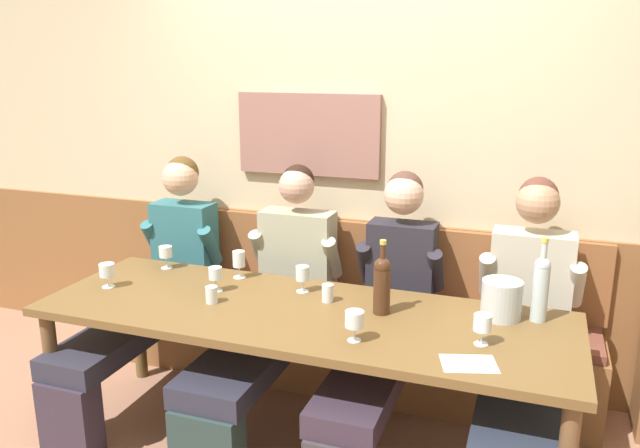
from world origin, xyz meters
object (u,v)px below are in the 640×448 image
object	(u,v)px
person_left_seat	(526,334)
wine_bottle_amber_mid	(541,286)
dining_table	(301,325)
ice_bucket	(501,299)
wine_glass_mid_left	(166,253)
water_tumbler_right	(212,295)
wine_glass_right_end	(215,275)
wine_glass_center_front	(482,324)
wall_bench	(345,338)
person_right_seat	(385,314)
water_tumbler_center	(328,293)
wine_bottle_clear_water	(382,283)
wine_glass_left_end	(354,321)
person_center_right_seat	(272,303)
wine_glass_by_bottle	(302,274)
wine_glass_near_bucket	(107,271)
wine_glass_mid_right	(239,261)
person_center_left_seat	(153,280)

from	to	relation	value
person_left_seat	wine_bottle_amber_mid	xyz separation A→B (m)	(0.04, -0.06, 0.26)
dining_table	ice_bucket	bearing A→B (deg)	14.50
wine_bottle_amber_mid	wine_glass_mid_left	bearing A→B (deg)	178.31
ice_bucket	water_tumbler_right	bearing A→B (deg)	-167.95
wine_glass_right_end	wine_glass_center_front	bearing A→B (deg)	-7.39
wall_bench	wine_glass_mid_left	bearing A→B (deg)	-157.70
person_right_seat	water_tumbler_center	xyz separation A→B (m)	(-0.25, -0.17, 0.14)
person_right_seat	wine_bottle_clear_water	world-z (taller)	person_right_seat
wine_bottle_clear_water	wine_glass_mid_left	distance (m)	1.31
dining_table	wine_glass_left_end	xyz separation A→B (m)	(0.33, -0.23, 0.16)
person_center_right_seat	wine_glass_mid_left	size ratio (longest dim) A/B	10.15
dining_table	wine_glass_by_bottle	xyz separation A→B (m)	(-0.08, 0.23, 0.16)
person_left_seat	water_tumbler_center	world-z (taller)	person_left_seat
ice_bucket	wine_glass_center_front	xyz separation A→B (m)	(-0.05, -0.31, 0.00)
wall_bench	ice_bucket	xyz separation A→B (m)	(0.88, -0.46, 0.53)
person_center_right_seat	wine_glass_left_end	size ratio (longest dim) A/B	9.78
wine_glass_left_end	water_tumbler_right	world-z (taller)	wine_glass_left_end
person_right_seat	water_tumbler_center	distance (m)	0.33
wine_glass_by_bottle	wine_glass_near_bucket	bearing A→B (deg)	-164.04
wine_glass_right_end	water_tumbler_right	size ratio (longest dim) A/B	1.55
wall_bench	wine_glass_center_front	size ratio (longest dim) A/B	21.52
person_right_seat	wine_glass_center_front	world-z (taller)	person_right_seat
wine_glass_mid_left	wine_glass_mid_right	distance (m)	0.45
wine_bottle_clear_water	wine_glass_mid_right	xyz separation A→B (m)	(-0.83, 0.21, -0.05)
person_left_seat	wine_glass_near_bucket	distance (m)	2.08
dining_table	wine_bottle_clear_water	world-z (taller)	wine_bottle_clear_water
wall_bench	dining_table	distance (m)	0.79
person_center_right_seat	wine_glass_by_bottle	xyz separation A→B (m)	(0.20, -0.08, 0.21)
wine_glass_left_end	water_tumbler_right	size ratio (longest dim) A/B	1.62
person_center_left_seat	ice_bucket	bearing A→B (deg)	-2.97
wall_bench	wine_glass_right_end	world-z (taller)	wall_bench
person_right_seat	wine_bottle_amber_mid	world-z (taller)	person_right_seat
wine_bottle_amber_mid	wine_glass_mid_right	world-z (taller)	wine_bottle_amber_mid
wine_bottle_clear_water	wine_glass_mid_right	world-z (taller)	wine_bottle_clear_water
person_center_left_seat	wine_glass_center_front	distance (m)	1.91
water_tumbler_center	wall_bench	bearing A→B (deg)	98.39
wine_glass_near_bucket	water_tumbler_right	distance (m)	0.61
water_tumbler_right	water_tumbler_center	bearing A→B (deg)	21.18
wall_bench	wine_glass_mid_left	distance (m)	1.14
person_left_seat	wine_glass_center_front	world-z (taller)	person_left_seat
person_center_left_seat	wine_glass_near_bucket	world-z (taller)	person_center_left_seat
wall_bench	wine_glass_right_end	distance (m)	0.95
person_right_seat	water_tumbler_right	size ratio (longest dim) A/B	15.81
person_center_left_seat	person_center_right_seat	world-z (taller)	person_center_left_seat
person_left_seat	wine_glass_mid_right	xyz separation A→B (m)	(-1.47, -0.01, 0.20)
person_right_seat	wine_bottle_amber_mid	size ratio (longest dim) A/B	3.35
wine_glass_by_bottle	water_tumbler_right	xyz separation A→B (m)	(-0.36, -0.28, -0.05)
wine_bottle_clear_water	wine_glass_right_end	bearing A→B (deg)	-179.36
person_left_seat	wine_glass_by_bottle	bearing A→B (deg)	-175.26
wine_bottle_amber_mid	water_tumbler_right	world-z (taller)	wine_bottle_amber_mid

